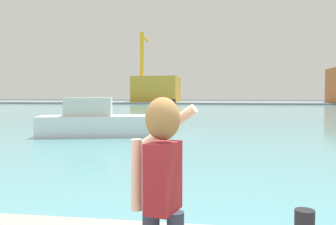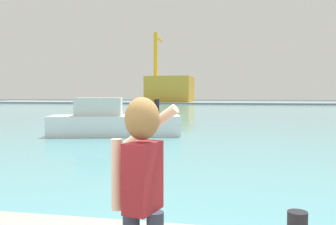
{
  "view_description": "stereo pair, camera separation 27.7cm",
  "coord_description": "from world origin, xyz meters",
  "px_view_note": "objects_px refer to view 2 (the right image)",
  "views": [
    {
      "loc": [
        1.08,
        -2.84,
        2.43
      ],
      "look_at": [
        0.01,
        3.99,
        2.08
      ],
      "focal_mm": 38.8,
      "sensor_mm": 36.0,
      "label": 1
    },
    {
      "loc": [
        1.35,
        -2.8,
        2.43
      ],
      "look_at": [
        0.01,
        3.99,
        2.08
      ],
      "focal_mm": 38.8,
      "sensor_mm": 36.0,
      "label": 2
    }
  ],
  "objects_px": {
    "boat_moored": "(112,122)",
    "warehouse_left": "(170,89)",
    "port_crane": "(156,61)",
    "person_photographer": "(142,181)"
  },
  "relations": [
    {
      "from": "warehouse_left",
      "to": "boat_moored",
      "type": "bearing_deg",
      "value": -81.78
    },
    {
      "from": "port_crane",
      "to": "boat_moored",
      "type": "bearing_deg",
      "value": -78.99
    },
    {
      "from": "warehouse_left",
      "to": "person_photographer",
      "type": "bearing_deg",
      "value": -79.34
    },
    {
      "from": "boat_moored",
      "to": "warehouse_left",
      "type": "height_order",
      "value": "warehouse_left"
    },
    {
      "from": "person_photographer",
      "to": "warehouse_left",
      "type": "bearing_deg",
      "value": 25.14
    },
    {
      "from": "person_photographer",
      "to": "warehouse_left",
      "type": "relative_size",
      "value": 0.15
    },
    {
      "from": "boat_moored",
      "to": "port_crane",
      "type": "height_order",
      "value": "port_crane"
    },
    {
      "from": "person_photographer",
      "to": "boat_moored",
      "type": "relative_size",
      "value": 0.22
    },
    {
      "from": "boat_moored",
      "to": "port_crane",
      "type": "distance_m",
      "value": 75.05
    },
    {
      "from": "boat_moored",
      "to": "warehouse_left",
      "type": "bearing_deg",
      "value": 83.82
    }
  ]
}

